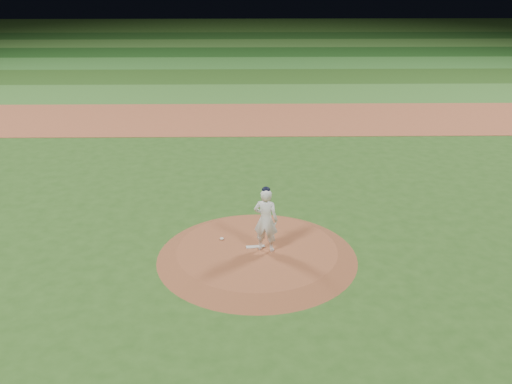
# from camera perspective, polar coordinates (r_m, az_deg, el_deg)

# --- Properties ---
(ground) EXTENTS (120.00, 120.00, 0.00)m
(ground) POSITION_cam_1_polar(r_m,az_deg,el_deg) (15.81, 0.11, -6.51)
(ground) COLOR #29521A
(ground) RESTS_ON ground
(infield_dirt_band) EXTENTS (70.00, 6.00, 0.02)m
(infield_dirt_band) POSITION_cam_1_polar(r_m,az_deg,el_deg) (28.83, -0.35, 7.33)
(infield_dirt_band) COLOR #9E5031
(infield_dirt_band) RESTS_ON ground
(outfield_stripe_0) EXTENTS (70.00, 5.00, 0.02)m
(outfield_stripe_0) POSITION_cam_1_polar(r_m,az_deg,el_deg) (34.16, -0.44, 9.82)
(outfield_stripe_0) COLOR #366F28
(outfield_stripe_0) RESTS_ON ground
(outfield_stripe_1) EXTENTS (70.00, 5.00, 0.02)m
(outfield_stripe_1) POSITION_cam_1_polar(r_m,az_deg,el_deg) (39.04, -0.50, 11.49)
(outfield_stripe_1) COLOR #254C18
(outfield_stripe_1) RESTS_ON ground
(outfield_stripe_2) EXTENTS (70.00, 5.00, 0.02)m
(outfield_stripe_2) POSITION_cam_1_polar(r_m,az_deg,el_deg) (43.95, -0.54, 12.78)
(outfield_stripe_2) COLOR #2F6D27
(outfield_stripe_2) RESTS_ON ground
(outfield_stripe_3) EXTENTS (70.00, 5.00, 0.02)m
(outfield_stripe_3) POSITION_cam_1_polar(r_m,az_deg,el_deg) (48.88, -0.58, 13.82)
(outfield_stripe_3) COLOR #184315
(outfield_stripe_3) RESTS_ON ground
(outfield_stripe_4) EXTENTS (70.00, 5.00, 0.02)m
(outfield_stripe_4) POSITION_cam_1_polar(r_m,az_deg,el_deg) (53.82, -0.61, 14.67)
(outfield_stripe_4) COLOR #346424
(outfield_stripe_4) RESTS_ON ground
(outfield_stripe_5) EXTENTS (70.00, 5.00, 0.02)m
(outfield_stripe_5) POSITION_cam_1_polar(r_m,az_deg,el_deg) (58.78, -0.63, 15.37)
(outfield_stripe_5) COLOR #194014
(outfield_stripe_5) RESTS_ON ground
(pitchers_mound) EXTENTS (5.50, 5.50, 0.25)m
(pitchers_mound) POSITION_cam_1_polar(r_m,az_deg,el_deg) (15.75, 0.11, -6.12)
(pitchers_mound) COLOR brown
(pitchers_mound) RESTS_ON ground
(pitching_rubber) EXTENTS (0.52, 0.19, 0.03)m
(pitching_rubber) POSITION_cam_1_polar(r_m,az_deg,el_deg) (15.78, -0.06, -5.49)
(pitching_rubber) COLOR beige
(pitching_rubber) RESTS_ON pitchers_mound
(rosin_bag) EXTENTS (0.11, 0.11, 0.06)m
(rosin_bag) POSITION_cam_1_polar(r_m,az_deg,el_deg) (16.19, -3.43, -4.68)
(rosin_bag) COLOR silver
(rosin_bag) RESTS_ON pitchers_mound
(pitcher_on_mound) EXTENTS (0.75, 0.60, 1.86)m
(pitcher_on_mound) POSITION_cam_1_polar(r_m,az_deg,el_deg) (15.23, 0.99, -2.78)
(pitcher_on_mound) COLOR white
(pitcher_on_mound) RESTS_ON pitchers_mound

